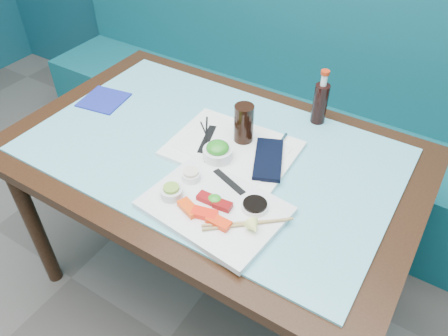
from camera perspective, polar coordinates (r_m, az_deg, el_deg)
The scene contains 34 objects.
booth_bench at distance 2.31m, azimuth 10.04°, elevation 6.09°, with size 3.00×0.56×1.17m.
dining_table at distance 1.54m, azimuth -1.68°, elevation -0.12°, with size 1.40×0.90×0.75m.
glass_top at distance 1.48m, azimuth -1.75°, elevation 2.41°, with size 1.22×0.76×0.01m, color #65B9CA.
sashimi_plate at distance 1.26m, azimuth -1.27°, elevation -5.16°, with size 0.39×0.28×0.02m, color white.
salmon_left at distance 1.24m, azimuth -4.62°, elevation -5.22°, with size 0.07×0.03×0.02m, color #F74309.
salmon_mid at distance 1.22m, azimuth -2.57°, elevation -5.99°, with size 0.07×0.03×0.02m, color #FF1E0A.
salmon_right at distance 1.20m, azimuth -0.71°, elevation -7.09°, with size 0.07×0.03×0.02m, color #FF320A.
tuna_left at distance 1.27m, azimuth -2.30°, elevation -3.92°, with size 0.05×0.03×0.02m, color maroon.
tuna_right at distance 1.24m, azimuth -0.19°, elevation -4.88°, with size 0.05×0.03×0.02m, color maroon.
seaweed_garnish at distance 1.26m, azimuth -1.23°, elevation -4.11°, with size 0.04×0.04×0.02m, color #2B9422.
ramekin_wasabi at distance 1.28m, azimuth -6.84°, elevation -3.20°, with size 0.07×0.07×0.03m, color silver.
wasabi_fill at distance 1.27m, azimuth -6.91°, elevation -2.60°, with size 0.05×0.05×0.01m, color #7DAD38.
ramekin_ginger at distance 1.33m, azimuth -4.33°, elevation -1.06°, with size 0.06×0.06×0.02m, color white.
ginger_fill at distance 1.32m, azimuth -4.36°, elevation -0.53°, with size 0.05×0.05×0.01m, color beige.
soy_dish at distance 1.24m, azimuth 4.05°, elevation -5.04°, with size 0.08×0.08×0.02m, color white.
soy_fill at distance 1.24m, azimuth 4.07°, elevation -4.70°, with size 0.07×0.07×0.01m, color black.
lemon_wedge at distance 1.17m, azimuth 3.89°, elevation -7.72°, with size 0.04×0.04×0.03m, color #F5FF78.
chopstick_sleeve at distance 1.32m, azimuth 0.66°, elevation -1.77°, with size 0.13×0.02×0.00m, color black.
wooden_chopstick_a at distance 1.21m, azimuth 2.74°, elevation -7.14°, with size 0.01×0.01×0.24m, color tan.
wooden_chopstick_b at distance 1.20m, azimuth 3.16°, elevation -7.32°, with size 0.01×0.01×0.25m, color #9E814A.
serving_tray at distance 1.47m, azimuth 1.09°, elevation 2.50°, with size 0.41×0.31×0.02m, color white.
paper_placemat at distance 1.46m, azimuth 1.10°, elevation 2.76°, with size 0.34×0.24×0.00m, color white.
seaweed_bowl at distance 1.40m, azimuth -0.83°, elevation 1.87°, with size 0.10×0.10×0.04m, color white.
seaweed_salad at distance 1.39m, azimuth -0.84°, elevation 2.69°, with size 0.07×0.07×0.04m, color #25881F.
cola_glass at distance 1.45m, azimuth 2.60°, elevation 5.83°, with size 0.07×0.07×0.14m, color black.
navy_pouch at distance 1.41m, azimuth 5.80°, elevation 1.15°, with size 0.09×0.20×0.02m, color black.
fork at distance 1.49m, azimuth 7.48°, elevation 3.38°, with size 0.01×0.01×0.10m, color white.
black_chopstick_a at distance 1.50m, azimuth -2.35°, elevation 3.88°, with size 0.01×0.01×0.26m, color black.
black_chopstick_b at distance 1.49m, azimuth -2.10°, elevation 3.77°, with size 0.01×0.01×0.21m, color black.
tray_sleeve at distance 1.49m, azimuth -2.22°, elevation 3.80°, with size 0.03×0.16×0.00m, color black.
cola_bottle_body at distance 1.60m, azimuth 12.44°, elevation 8.20°, with size 0.05×0.05×0.15m, color black.
cola_bottle_neck at distance 1.56m, azimuth 12.95°, elevation 11.16°, with size 0.02×0.02×0.04m, color white.
cola_bottle_cap at distance 1.54m, azimuth 13.10°, elevation 12.06°, with size 0.03×0.03×0.01m, color red.
blue_napkin at distance 1.79m, azimuth -15.43°, elevation 8.58°, with size 0.16×0.16×0.01m, color navy.
Camera 1 is at (0.65, 0.50, 1.68)m, focal length 35.00 mm.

